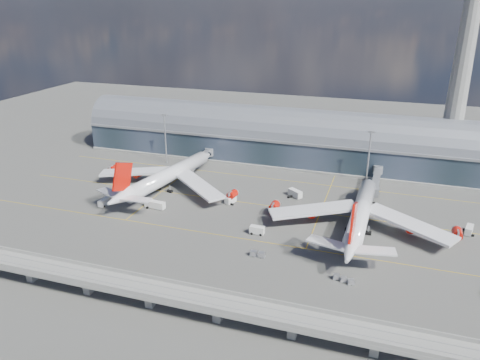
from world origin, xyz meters
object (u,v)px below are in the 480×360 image
(airliner_right, at_px, (360,215))
(service_truck_5, at_px, (295,193))
(cargo_train_0, at_px, (257,254))
(service_truck_0, at_px, (105,202))
(service_truck_4, at_px, (231,200))
(cargo_train_1, at_px, (344,279))
(control_tower, at_px, (463,65))
(service_truck_3, at_px, (469,230))
(floodlight_mast_right, at_px, (369,157))
(service_truck_2, at_px, (155,205))
(service_truck_1, at_px, (257,230))
(airliner_left, at_px, (166,176))
(floodlight_mast_left, at_px, (165,137))

(airliner_right, bearing_deg, service_truck_5, 143.53)
(service_truck_5, height_order, cargo_train_0, service_truck_5)
(service_truck_0, xyz_separation_m, cargo_train_0, (71.27, -19.81, -0.53))
(service_truck_4, relative_size, service_truck_5, 0.81)
(service_truck_5, relative_size, cargo_train_1, 0.97)
(control_tower, distance_m, service_truck_3, 81.04)
(floodlight_mast_right, bearing_deg, service_truck_2, -146.82)
(service_truck_2, bearing_deg, service_truck_1, -94.70)
(airliner_left, relative_size, service_truck_1, 13.66)
(control_tower, relative_size, service_truck_5, 15.00)
(service_truck_3, bearing_deg, service_truck_0, -157.99)
(control_tower, relative_size, cargo_train_1, 14.55)
(control_tower, bearing_deg, service_truck_3, -86.46)
(floodlight_mast_right, bearing_deg, control_tower, 38.66)
(cargo_train_1, bearing_deg, service_truck_0, 59.50)
(service_truck_0, distance_m, service_truck_1, 66.90)
(service_truck_3, distance_m, cargo_train_0, 78.85)
(airliner_right, xyz_separation_m, service_truck_4, (-52.74, 7.60, -4.51))
(airliner_left, xyz_separation_m, service_truck_3, (122.78, -2.92, -4.81))
(service_truck_4, height_order, service_truck_5, service_truck_5)
(airliner_left, bearing_deg, service_truck_5, 20.64)
(floodlight_mast_right, height_order, service_truck_5, floodlight_mast_right)
(airliner_right, height_order, service_truck_2, airliner_right)
(floodlight_mast_left, height_order, service_truck_5, floodlight_mast_left)
(control_tower, height_order, airliner_right, control_tower)
(service_truck_0, bearing_deg, floodlight_mast_right, 29.69)
(cargo_train_1, bearing_deg, floodlight_mast_left, 34.76)
(control_tower, bearing_deg, airliner_right, -115.00)
(floodlight_mast_right, height_order, service_truck_4, floodlight_mast_right)
(service_truck_5, bearing_deg, cargo_train_1, -118.20)
(floodlight_mast_left, bearing_deg, airliner_right, -24.11)
(service_truck_4, bearing_deg, cargo_train_1, -17.94)
(service_truck_2, xyz_separation_m, cargo_train_0, (50.01, -23.23, -0.71))
(service_truck_1, height_order, cargo_train_1, service_truck_1)
(service_truck_5, bearing_deg, service_truck_0, 150.87)
(service_truck_4, bearing_deg, airliner_right, 14.11)
(floodlight_mast_left, distance_m, service_truck_5, 76.62)
(floodlight_mast_right, distance_m, service_truck_3, 54.08)
(control_tower, height_order, floodlight_mast_left, control_tower)
(control_tower, xyz_separation_m, service_truck_5, (-62.80, -50.69, -49.99))
(airliner_right, bearing_deg, service_truck_4, 173.40)
(floodlight_mast_left, height_order, service_truck_2, floodlight_mast_left)
(service_truck_1, bearing_deg, cargo_train_0, -162.30)
(airliner_left, height_order, airliner_right, airliner_right)
(floodlight_mast_right, relative_size, cargo_train_0, 4.94)
(service_truck_0, distance_m, service_truck_4, 51.83)
(floodlight_mast_left, relative_size, cargo_train_1, 3.63)
(floodlight_mast_left, relative_size, service_truck_1, 4.89)
(service_truck_2, xyz_separation_m, service_truck_3, (118.21, 16.33, -0.17))
(floodlight_mast_right, distance_m, airliner_left, 90.27)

